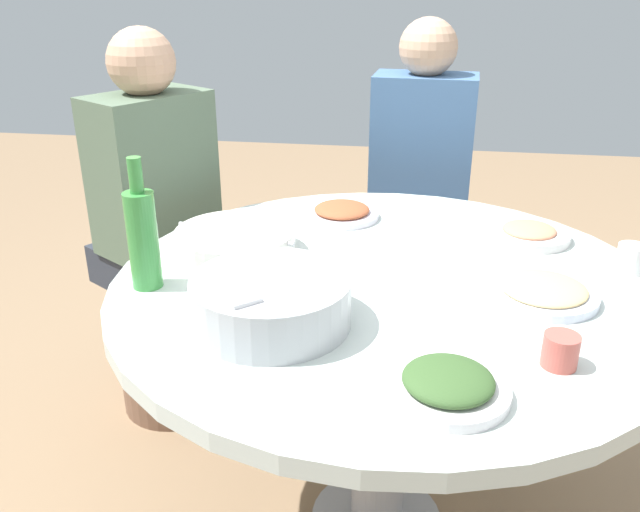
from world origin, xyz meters
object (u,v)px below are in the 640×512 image
round_dining_table (385,323)px  diner_right (422,152)px  tea_cup_near (560,351)px  dish_greens (448,385)px  stool_for_diner_left (171,342)px  stool_for_diner_right (413,294)px  dish_shrimp (529,233)px  dish_stirfry (342,212)px  soup_bowl (235,242)px  rice_bowl (271,300)px  tea_cup_far (632,258)px  dish_noodles (543,291)px  green_bottle (143,236)px  diner_left (154,183)px

round_dining_table → diner_right: size_ratio=1.61×
round_dining_table → tea_cup_near: tea_cup_near is taller
dish_greens → stool_for_diner_left: 1.31m
stool_for_diner_left → stool_for_diner_right: size_ratio=1.00×
dish_shrimp → diner_right: 0.69m
dish_greens → stool_for_diner_right: dish_greens is taller
dish_greens → stool_for_diner_right: 1.44m
dish_stirfry → stool_for_diner_right: (-0.55, 0.21, -0.51)m
soup_bowl → dish_greens: bearing=44.3°
round_dining_table → dish_stirfry: bearing=-158.5°
stool_for_diner_right → diner_right: 0.55m
dish_greens → diner_right: (-1.34, -0.06, 0.03)m
rice_bowl → stool_for_diner_right: bearing=166.7°
stool_for_diner_left → dish_shrimp: bearing=81.6°
dish_stirfry → diner_right: bearing=159.2°
tea_cup_far → stool_for_diner_right: tea_cup_far is taller
dish_noodles → stool_for_diner_left: size_ratio=0.49×
rice_bowl → diner_right: (-1.15, 0.27, -0.00)m
tea_cup_near → tea_cup_far: size_ratio=0.95×
rice_bowl → stool_for_diner_left: (-0.68, -0.51, -0.55)m
soup_bowl → stool_for_diner_left: soup_bowl is taller
tea_cup_near → stool_for_diner_right: tea_cup_near is taller
dish_shrimp → dish_stirfry: 0.50m
rice_bowl → tea_cup_far: bearing=115.5°
tea_cup_far → green_bottle: bearing=-77.2°
rice_bowl → tea_cup_far: 0.84m
dish_shrimp → green_bottle: 0.95m
green_bottle → dish_stirfry: bearing=142.9°
dish_stirfry → tea_cup_near: 0.82m
dish_greens → stool_for_diner_left: dish_greens is taller
soup_bowl → green_bottle: green_bottle is taller
diner_left → round_dining_table: bearing=57.9°
stool_for_diner_right → dish_stirfry: bearing=-20.8°
round_dining_table → dish_stirfry: (-0.37, -0.15, 0.13)m
dish_noodles → stool_for_diner_right: (-0.96, -0.27, -0.51)m
dish_noodles → diner_left: bearing=-115.1°
dish_stirfry → dish_greens: (0.79, 0.27, 0.00)m
diner_left → rice_bowl: bearing=36.7°
stool_for_diner_left → diner_left: bearing=90.0°
round_dining_table → green_bottle: bearing=-77.9°
stool_for_diner_left → diner_left: diner_left is taller
green_bottle → stool_for_diner_left: (-0.56, -0.20, -0.61)m
stool_for_diner_left → dish_stirfry: bearing=82.4°
round_dining_table → dish_shrimp: (-0.29, 0.34, 0.13)m
dish_greens → stool_for_diner_left: (-0.87, -0.84, -0.52)m
dish_noodles → stool_for_diner_left: (-0.49, -1.05, -0.51)m
rice_bowl → stool_for_diner_left: bearing=-143.3°
round_dining_table → dish_greens: (0.42, 0.12, 0.13)m
round_dining_table → soup_bowl: soup_bowl is taller
stool_for_diner_right → rice_bowl: bearing=-13.3°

